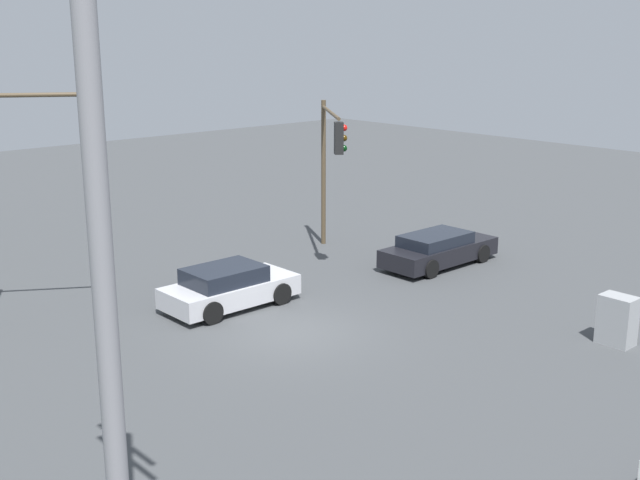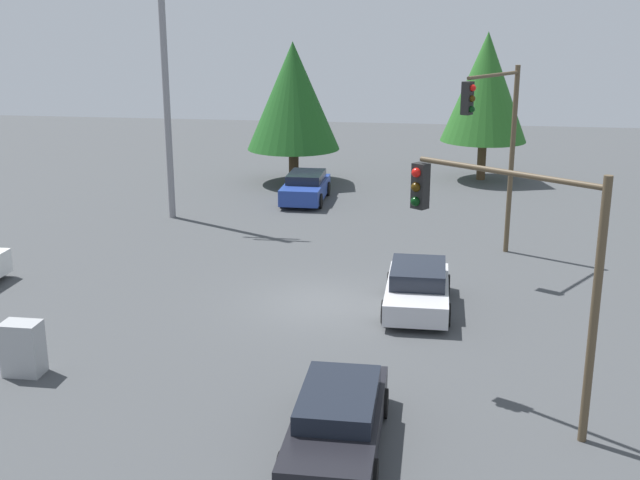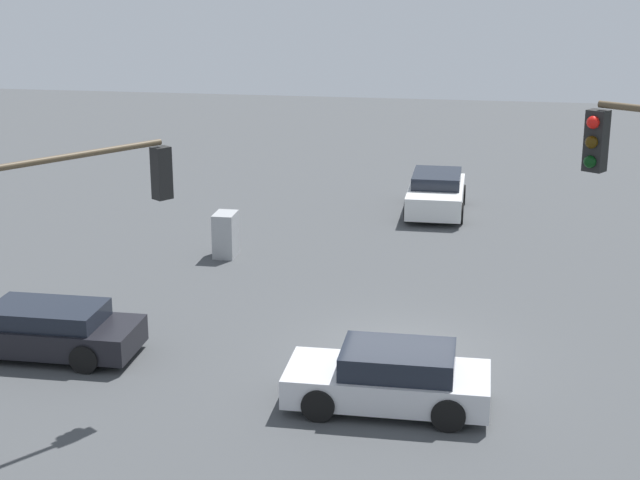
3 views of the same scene
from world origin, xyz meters
name	(u,v)px [view 3 (image 3 of 3)]	position (x,y,z in m)	size (l,w,h in m)	color
ground_plane	(401,352)	(0.00, 0.00, 0.00)	(80.00, 80.00, 0.00)	#424447
sedan_silver	(390,378)	(-2.85, -0.03, 0.63)	(1.94, 4.13, 1.29)	silver
sedan_white	(436,193)	(12.80, -0.11, 0.69)	(4.26, 2.01, 1.39)	silver
sedan_dark	(41,330)	(-1.48, 8.16, 0.59)	(1.87, 4.64, 1.20)	black
traffic_signal_cross	(52,238)	(-4.93, 6.07, 3.91)	(3.88, 2.88, 5.61)	brown
electrical_cabinet	(226,235)	(6.53, 5.91, 0.67)	(0.92, 0.63, 1.35)	#9EA0A3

